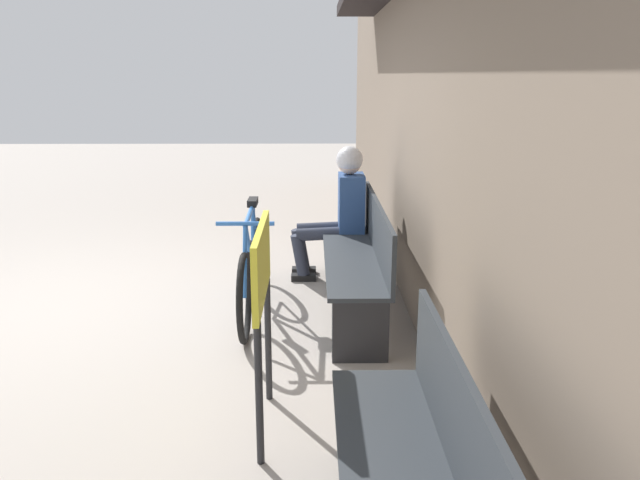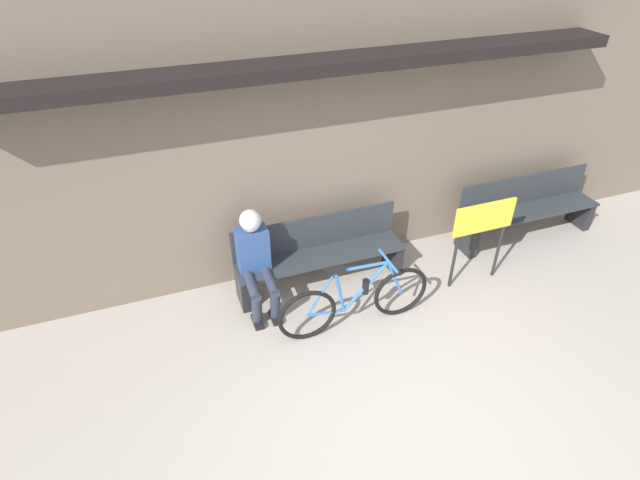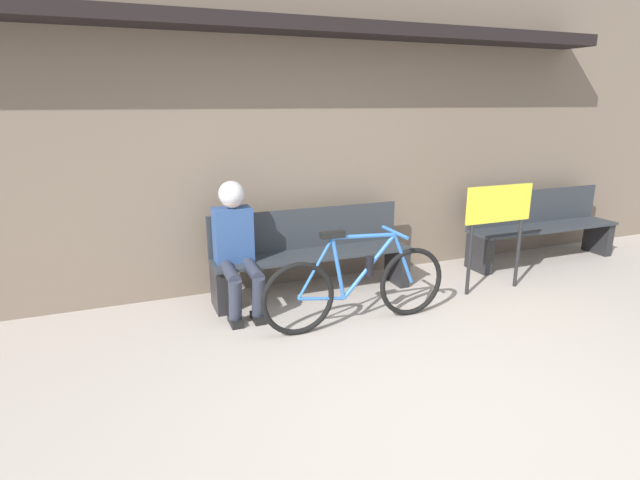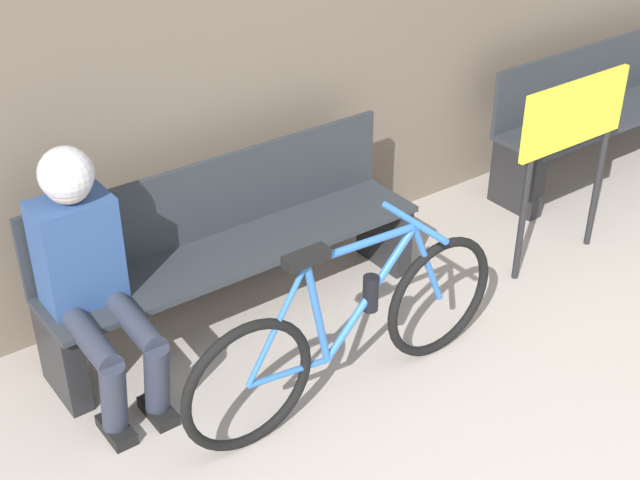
% 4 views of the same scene
% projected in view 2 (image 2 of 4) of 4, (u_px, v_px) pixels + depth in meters
% --- Properties ---
extents(ground_plane, '(24.00, 24.00, 0.00)m').
position_uv_depth(ground_plane, '(403.00, 418.00, 4.42)').
color(ground_plane, '#ADA399').
extents(storefront_wall, '(12.00, 0.56, 3.20)m').
position_uv_depth(storefront_wall, '(310.00, 138.00, 5.36)').
color(storefront_wall, '#756656').
rests_on(storefront_wall, ground_plane).
extents(park_bench_near, '(1.96, 0.42, 0.84)m').
position_uv_depth(park_bench_near, '(319.00, 254.00, 5.75)').
color(park_bench_near, '#2D3338').
rests_on(park_bench_near, ground_plane).
extents(bicycle, '(1.68, 0.40, 0.84)m').
position_uv_depth(bicycle, '(356.00, 301.00, 5.17)').
color(bicycle, black).
rests_on(bicycle, ground_plane).
extents(person_seated, '(0.34, 0.65, 1.18)m').
position_uv_depth(person_seated, '(255.00, 255.00, 5.28)').
color(person_seated, '#2D3342').
rests_on(person_seated, ground_plane).
extents(park_bench_far, '(1.94, 0.42, 0.84)m').
position_uv_depth(park_bench_far, '(526.00, 209.00, 6.57)').
color(park_bench_far, '#2D3338').
rests_on(park_bench_far, ground_plane).
extents(signboard, '(0.75, 0.04, 1.07)m').
position_uv_depth(signboard, '(483.00, 225.00, 5.54)').
color(signboard, '#232326').
rests_on(signboard, ground_plane).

